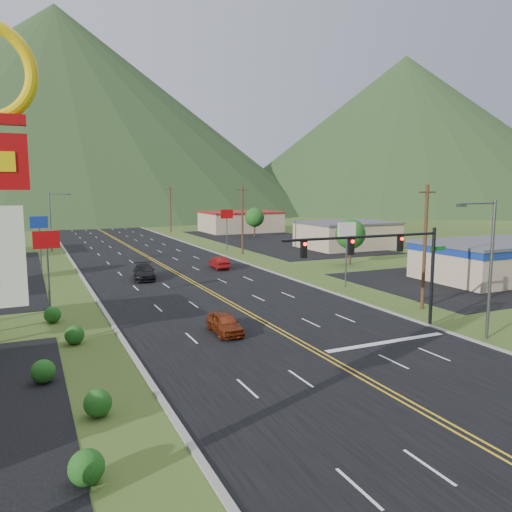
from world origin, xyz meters
name	(u,v)px	position (x,y,z in m)	size (l,w,h in m)	color
ground	(489,449)	(0.00, 0.00, 0.00)	(500.00, 500.00, 0.00)	#334518
road	(489,449)	(0.00, 0.00, 0.00)	(20.00, 460.00, 0.04)	black
traffic_signal	(388,254)	(6.48, 14.00, 5.33)	(13.10, 0.43, 7.00)	black
streetlight_east	(488,260)	(11.18, 10.00, 5.18)	(3.28, 0.25, 9.00)	#59595E
streetlight_west	(52,218)	(-11.68, 70.00, 5.18)	(3.28, 0.25, 9.00)	#59595E
building_east_near	(494,258)	(30.00, 25.00, 2.27)	(15.40, 10.40, 4.10)	tan
building_east_mid	(347,235)	(32.00, 55.00, 2.16)	(14.40, 11.40, 4.30)	tan
building_east_far	(240,222)	(28.00, 90.00, 2.26)	(16.40, 12.40, 4.50)	tan
pole_sign_west_a	(47,248)	(-14.00, 30.00, 5.05)	(2.00, 0.18, 6.40)	#59595E
pole_sign_west_b	(39,228)	(-14.00, 52.00, 5.05)	(2.00, 0.18, 6.40)	#59595E
pole_sign_east_a	(347,236)	(13.00, 28.00, 5.05)	(2.00, 0.18, 6.40)	#59595E
pole_sign_east_b	(227,218)	(13.00, 60.00, 5.05)	(2.00, 0.18, 6.40)	#59595E
tree_east_a	(350,234)	(22.00, 40.00, 3.89)	(3.84, 3.84, 5.82)	#382314
tree_east_b	(255,217)	(26.00, 78.00, 3.89)	(3.84, 3.84, 5.82)	#382314
utility_pole_a	(425,246)	(13.50, 18.00, 5.13)	(1.60, 0.28, 10.00)	#382314
utility_pole_b	(242,219)	(13.50, 55.00, 5.13)	(1.60, 0.28, 10.00)	#382314
utility_pole_c	(170,209)	(13.50, 95.00, 5.13)	(1.60, 0.28, 10.00)	#382314
utility_pole_d	(134,204)	(13.50, 135.00, 5.13)	(1.60, 0.28, 10.00)	#382314
mountain_n	(59,110)	(0.00, 220.00, 42.50)	(220.00, 220.00, 85.00)	#1A3518
mountain_ne	(403,133)	(147.84, 176.19, 35.00)	(180.00, 180.00, 70.00)	#1A3518
car_red_near	(225,324)	(-3.61, 18.16, 0.69)	(1.64, 4.08, 1.39)	maroon
car_dark_mid	(144,272)	(-4.20, 40.48, 0.78)	(2.18, 5.37, 1.56)	black
car_red_far	(219,263)	(5.63, 43.80, 0.71)	(1.51, 4.34, 1.43)	maroon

